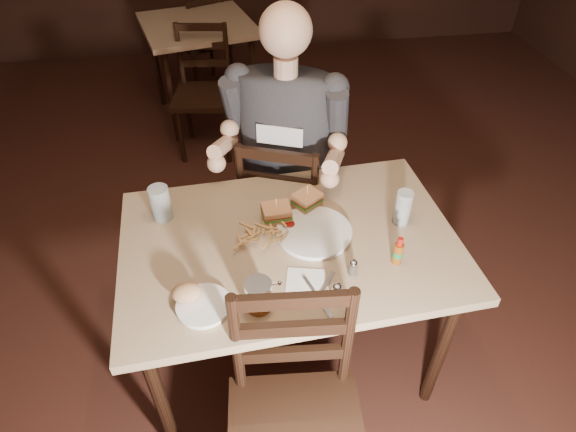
{
  "coord_description": "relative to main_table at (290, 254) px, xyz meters",
  "views": [
    {
      "loc": [
        -0.39,
        -1.62,
        2.05
      ],
      "look_at": [
        -0.18,
        -0.26,
        0.85
      ],
      "focal_mm": 30.0,
      "sensor_mm": 36.0,
      "label": 1
    }
  ],
  "objects": [
    {
      "name": "dinner_plate",
      "position": [
        0.1,
        0.02,
        0.08
      ],
      "size": [
        0.3,
        0.3,
        0.02
      ],
      "primitive_type": "cylinder",
      "rotation": [
        0.0,
        0.0,
        0.05
      ],
      "color": "white",
      "rests_on": "main_table"
    },
    {
      "name": "room_shell",
      "position": [
        0.18,
        0.31,
        0.7
      ],
      "size": [
        7.0,
        7.0,
        7.0
      ],
      "color": "black",
      "rests_on": "ground"
    },
    {
      "name": "glass_left",
      "position": [
        -0.48,
        0.21,
        0.15
      ],
      "size": [
        0.08,
        0.08,
        0.15
      ],
      "primitive_type": "cylinder",
      "rotation": [
        0.0,
        0.0,
        0.05
      ],
      "color": "silver",
      "rests_on": "main_table"
    },
    {
      "name": "sandwich_left",
      "position": [
        -0.04,
        0.11,
        0.14
      ],
      "size": [
        0.12,
        0.1,
        0.1
      ],
      "primitive_type": null,
      "rotation": [
        0.0,
        0.0,
        0.08
      ],
      "color": "tan",
      "rests_on": "dinner_plate"
    },
    {
      "name": "bg_chair_far",
      "position": [
        -0.33,
        2.98,
        -0.28
      ],
      "size": [
        0.52,
        0.54,
        0.82
      ],
      "primitive_type": null,
      "rotation": [
        0.0,
        0.0,
        3.57
      ],
      "color": "black",
      "rests_on": "ground"
    },
    {
      "name": "bg_table",
      "position": [
        -0.33,
        2.43,
        -0.01
      ],
      "size": [
        0.96,
        0.96,
        0.77
      ],
      "rotation": [
        0.0,
        0.0,
        0.23
      ],
      "color": "tan",
      "rests_on": "ground"
    },
    {
      "name": "syrup_dispenser",
      "position": [
        -0.15,
        -0.3,
        0.13
      ],
      "size": [
        0.1,
        0.1,
        0.12
      ],
      "primitive_type": null,
      "rotation": [
        0.0,
        0.0,
        0.05
      ],
      "color": "brown",
      "rests_on": "main_table"
    },
    {
      "name": "bg_chair_near",
      "position": [
        -0.33,
        1.88,
        -0.25
      ],
      "size": [
        0.48,
        0.51,
        0.89
      ],
      "primitive_type": null,
      "rotation": [
        0.0,
        0.0,
        -0.15
      ],
      "color": "black",
      "rests_on": "ground"
    },
    {
      "name": "hot_sauce",
      "position": [
        0.37,
        -0.17,
        0.13
      ],
      "size": [
        0.04,
        0.04,
        0.12
      ],
      "primitive_type": null,
      "rotation": [
        0.0,
        0.0,
        0.05
      ],
      "color": "brown",
      "rests_on": "main_table"
    },
    {
      "name": "chair_far",
      "position": [
        0.07,
        0.58,
        -0.24
      ],
      "size": [
        0.56,
        0.59,
        0.92
      ],
      "primitive_type": null,
      "rotation": [
        0.0,
        0.0,
        2.76
      ],
      "color": "black",
      "rests_on": "ground"
    },
    {
      "name": "main_table",
      "position": [
        0.0,
        0.0,
        0.0
      ],
      "size": [
        1.33,
        0.92,
        0.77
      ],
      "rotation": [
        0.0,
        0.0,
        0.05
      ],
      "color": "tan",
      "rests_on": "ground"
    },
    {
      "name": "bread_roll",
      "position": [
        -0.39,
        -0.24,
        0.12
      ],
      "size": [
        0.1,
        0.09,
        0.06
      ],
      "primitive_type": "ellipsoid",
      "rotation": [
        0.0,
        0.0,
        0.05
      ],
      "color": "tan",
      "rests_on": "side_plate"
    },
    {
      "name": "ketchup_dollop",
      "position": [
        0.01,
        0.07,
        0.1
      ],
      "size": [
        0.05,
        0.05,
        0.01
      ],
      "primitive_type": "ellipsoid",
      "rotation": [
        0.0,
        0.0,
        0.05
      ],
      "color": "maroon",
      "rests_on": "dinner_plate"
    },
    {
      "name": "pepper_shaker",
      "position": [
        0.19,
        -0.2,
        0.1
      ],
      "size": [
        0.03,
        0.03,
        0.06
      ],
      "primitive_type": null,
      "rotation": [
        0.0,
        0.0,
        0.05
      ],
      "color": "#38332D",
      "rests_on": "main_table"
    },
    {
      "name": "napkin",
      "position": [
        0.02,
        -0.22,
        0.08
      ],
      "size": [
        0.16,
        0.15,
        0.0
      ],
      "primitive_type": "cube",
      "rotation": [
        0.0,
        0.0,
        -0.23
      ],
      "color": "white",
      "rests_on": "main_table"
    },
    {
      "name": "sandwich_right",
      "position": [
        0.1,
        0.18,
        0.14
      ],
      "size": [
        0.13,
        0.13,
        0.09
      ],
      "primitive_type": null,
      "rotation": [
        0.0,
        0.0,
        0.6
      ],
      "color": "tan",
      "rests_on": "dinner_plate"
    },
    {
      "name": "salt_shaker",
      "position": [
        0.11,
        -0.3,
        0.11
      ],
      "size": [
        0.04,
        0.04,
        0.06
      ],
      "primitive_type": null,
      "rotation": [
        0.0,
        0.0,
        0.05
      ],
      "color": "white",
      "rests_on": "main_table"
    },
    {
      "name": "knife",
      "position": [
        0.05,
        -0.29,
        0.08
      ],
      "size": [
        0.07,
        0.19,
        0.0
      ],
      "primitive_type": "cube",
      "rotation": [
        0.0,
        0.0,
        0.3
      ],
      "color": "silver",
      "rests_on": "napkin"
    },
    {
      "name": "glass_right",
      "position": [
        0.45,
        0.04,
        0.15
      ],
      "size": [
        0.07,
        0.07,
        0.15
      ],
      "primitive_type": "cylinder",
      "rotation": [
        0.0,
        0.0,
        0.05
      ],
      "color": "silver",
      "rests_on": "main_table"
    },
    {
      "name": "diner",
      "position": [
        0.06,
        0.53,
        0.28
      ],
      "size": [
        0.7,
        0.63,
        0.99
      ],
      "primitive_type": null,
      "rotation": [
        0.0,
        0.0,
        -0.38
      ],
      "color": "#2F3135",
      "rests_on": "chair_far"
    },
    {
      "name": "fork",
      "position": [
        0.09,
        -0.25,
        0.08
      ],
      "size": [
        0.09,
        0.13,
        0.0
      ],
      "primitive_type": "cube",
      "rotation": [
        0.0,
        0.0,
        -0.6
      ],
      "color": "silver",
      "rests_on": "napkin"
    },
    {
      "name": "fries_pile",
      "position": [
        -0.11,
        0.02,
        0.11
      ],
      "size": [
        0.26,
        0.18,
        0.04
      ],
      "primitive_type": null,
      "rotation": [
        0.0,
        0.0,
        0.05
      ],
      "color": "tan",
      "rests_on": "dinner_plate"
    },
    {
      "name": "side_plate",
      "position": [
        -0.33,
        -0.28,
        0.08
      ],
      "size": [
        0.19,
        0.19,
        0.01
      ],
      "primitive_type": "cylinder",
      "rotation": [
        0.0,
        0.0,
        0.05
      ],
      "color": "white",
      "rests_on": "main_table"
    }
  ]
}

